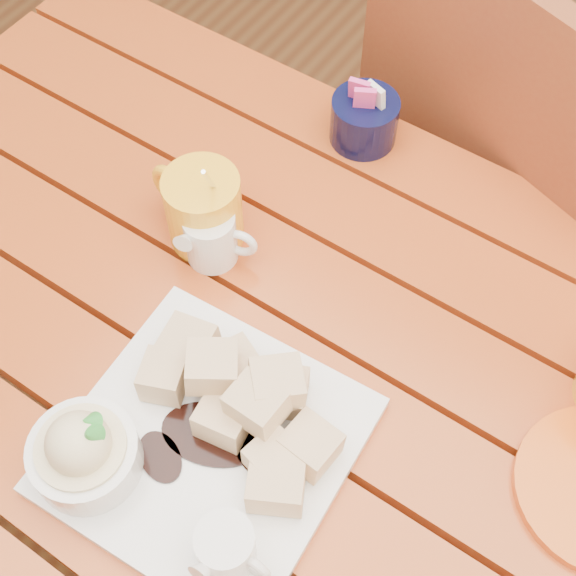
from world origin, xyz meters
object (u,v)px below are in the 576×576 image
Objects in this scene: dessert_plate at (186,440)px; chair_far at (514,191)px; table at (256,395)px; coffee_mug_left at (202,207)px.

dessert_plate is 0.72m from chair_far.
coffee_mug_left is (-0.14, 0.10, 0.16)m from table.
table is 8.10× the size of coffee_mug_left.
table is 0.57m from chair_far.
chair_far is at bearing 82.10° from dessert_plate.
chair_far reaches higher than coffee_mug_left.
chair_far is (0.11, 0.55, -0.10)m from table.
dessert_plate is (0.01, -0.13, 0.14)m from table.
table is at bearing -29.28° from coffee_mug_left.
chair_far reaches higher than dessert_plate.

